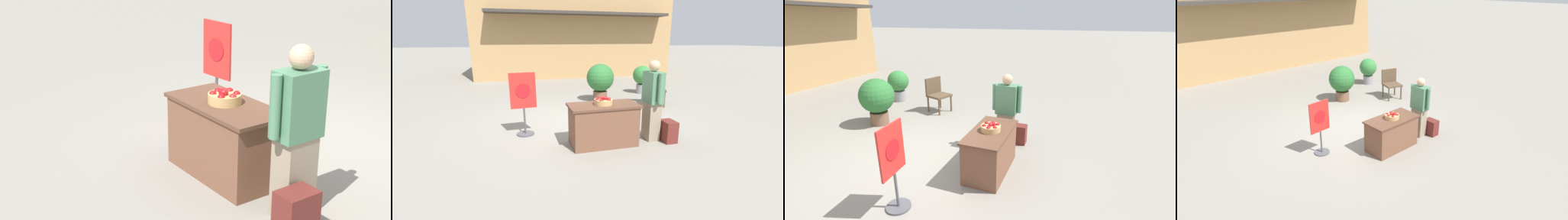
% 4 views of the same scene
% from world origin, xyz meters
% --- Properties ---
extents(ground_plane, '(120.00, 120.00, 0.00)m').
position_xyz_m(ground_plane, '(0.00, 0.00, 0.00)').
color(ground_plane, gray).
extents(display_table, '(1.31, 0.66, 0.79)m').
position_xyz_m(display_table, '(0.11, -1.47, 0.40)').
color(display_table, brown).
rests_on(display_table, ground_plane).
extents(apple_basket, '(0.34, 0.34, 0.16)m').
position_xyz_m(apple_basket, '(0.11, -1.48, 0.85)').
color(apple_basket, tan).
rests_on(apple_basket, display_table).
extents(person_visitor, '(0.26, 0.61, 1.58)m').
position_xyz_m(person_visitor, '(1.13, -1.47, 0.80)').
color(person_visitor, gray).
rests_on(person_visitor, ground_plane).
extents(backpack, '(0.24, 0.34, 0.42)m').
position_xyz_m(backpack, '(1.40, -1.68, 0.21)').
color(backpack, maroon).
rests_on(backpack, ground_plane).
extents(poster_board, '(0.53, 0.36, 1.31)m').
position_xyz_m(poster_board, '(-1.31, -0.55, 0.70)').
color(poster_board, '#4C4C51').
rests_on(poster_board, ground_plane).
extents(patio_chair, '(0.69, 0.69, 0.98)m').
position_xyz_m(patio_chair, '(2.61, 1.05, 0.56)').
color(patio_chair, brown).
rests_on(patio_chair, ground_plane).
extents(potted_plant_far_right, '(0.87, 0.87, 1.20)m').
position_xyz_m(potted_plant_far_right, '(1.17, 1.94, 0.71)').
color(potted_plant_far_right, brown).
rests_on(potted_plant_far_right, ground_plane).
extents(potted_plant_near_left, '(0.68, 0.68, 1.01)m').
position_xyz_m(potted_plant_near_left, '(3.04, 2.74, 0.60)').
color(potted_plant_near_left, gray).
rests_on(potted_plant_near_left, ground_plane).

